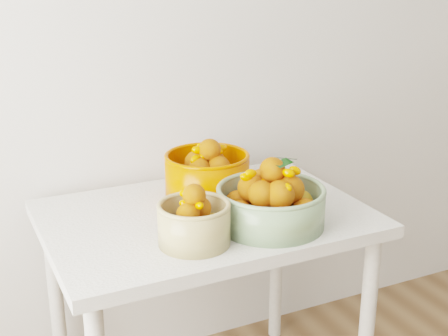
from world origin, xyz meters
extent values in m
cube|color=silver|center=(0.00, 2.00, 1.35)|extent=(4.00, 0.04, 2.70)
cube|color=silver|center=(-0.34, 1.60, 0.73)|extent=(1.00, 0.70, 0.04)
cylinder|color=silver|center=(0.10, 1.31, 0.35)|extent=(0.05, 0.05, 0.71)
cylinder|color=silver|center=(-0.78, 1.89, 0.35)|extent=(0.05, 0.05, 0.71)
cylinder|color=silver|center=(0.10, 1.89, 0.35)|extent=(0.05, 0.05, 0.71)
cylinder|color=tan|center=(-0.46, 1.41, 0.81)|extent=(0.25, 0.25, 0.12)
torus|color=tan|center=(-0.46, 1.41, 0.87)|extent=(0.26, 0.26, 0.01)
sphere|color=#D1660C|center=(-0.41, 1.41, 0.80)|extent=(0.07, 0.07, 0.07)
sphere|color=#D1660C|center=(-0.45, 1.46, 0.80)|extent=(0.07, 0.07, 0.07)
sphere|color=#D1660C|center=(-0.51, 1.41, 0.80)|extent=(0.07, 0.07, 0.07)
sphere|color=#D85D11|center=(-0.46, 1.36, 0.80)|extent=(0.07, 0.07, 0.07)
sphere|color=#D85D11|center=(-0.46, 1.41, 0.80)|extent=(0.07, 0.07, 0.07)
sphere|color=#D85D11|center=(-0.43, 1.43, 0.85)|extent=(0.06, 0.06, 0.06)
sphere|color=#D85D11|center=(-0.48, 1.40, 0.85)|extent=(0.07, 0.07, 0.07)
sphere|color=#D85D11|center=(-0.45, 1.42, 0.89)|extent=(0.07, 0.07, 0.07)
ellipsoid|color=#F96B00|center=(-0.45, 1.38, 0.88)|extent=(0.03, 0.04, 0.04)
ellipsoid|color=#F96B00|center=(-0.48, 1.42, 0.87)|extent=(0.04, 0.04, 0.04)
ellipsoid|color=#F96B00|center=(-0.48, 1.43, 0.90)|extent=(0.04, 0.04, 0.02)
cylinder|color=gray|center=(-0.20, 1.43, 0.81)|extent=(0.39, 0.39, 0.11)
torus|color=gray|center=(-0.20, 1.43, 0.86)|extent=(0.39, 0.39, 0.02)
sphere|color=#D1660C|center=(-0.10, 1.43, 0.80)|extent=(0.08, 0.08, 0.08)
sphere|color=#D85D11|center=(-0.13, 1.51, 0.80)|extent=(0.09, 0.09, 0.09)
sphere|color=#D85D11|center=(-0.20, 1.54, 0.80)|extent=(0.09, 0.09, 0.09)
sphere|color=#D85D11|center=(-0.27, 1.51, 0.80)|extent=(0.08, 0.08, 0.08)
sphere|color=#D85D11|center=(-0.30, 1.43, 0.80)|extent=(0.08, 0.08, 0.08)
sphere|color=#D85D11|center=(-0.27, 1.36, 0.80)|extent=(0.08, 0.08, 0.08)
sphere|color=#D85D11|center=(-0.20, 1.33, 0.80)|extent=(0.08, 0.08, 0.08)
sphere|color=#D85D11|center=(-0.13, 1.36, 0.80)|extent=(0.09, 0.09, 0.09)
sphere|color=#D85D11|center=(-0.20, 1.43, 0.80)|extent=(0.08, 0.08, 0.08)
sphere|color=#D85D11|center=(-0.15, 1.46, 0.87)|extent=(0.07, 0.07, 0.07)
sphere|color=#D85D11|center=(-0.20, 1.49, 0.87)|extent=(0.08, 0.08, 0.08)
sphere|color=#D85D11|center=(-0.25, 1.46, 0.87)|extent=(0.08, 0.08, 0.08)
sphere|color=#D85D11|center=(-0.25, 1.40, 0.87)|extent=(0.08, 0.08, 0.08)
sphere|color=#D85D11|center=(-0.20, 1.37, 0.87)|extent=(0.09, 0.09, 0.09)
sphere|color=#D85D11|center=(-0.15, 1.40, 0.87)|extent=(0.08, 0.08, 0.08)
sphere|color=#D85D11|center=(-0.19, 1.44, 0.92)|extent=(0.08, 0.08, 0.08)
ellipsoid|color=#F96B00|center=(-0.17, 1.39, 0.92)|extent=(0.04, 0.05, 0.03)
ellipsoid|color=#F96B00|center=(-0.19, 1.50, 0.90)|extent=(0.04, 0.05, 0.04)
ellipsoid|color=#F96B00|center=(-0.27, 1.42, 0.93)|extent=(0.04, 0.04, 0.03)
ellipsoid|color=#F96B00|center=(-0.27, 1.45, 0.91)|extent=(0.05, 0.04, 0.04)
ellipsoid|color=#F96B00|center=(-0.15, 1.41, 0.91)|extent=(0.05, 0.04, 0.03)
ellipsoid|color=#F96B00|center=(-0.20, 1.43, 0.92)|extent=(0.05, 0.04, 0.03)
ellipsoid|color=#F96B00|center=(-0.19, 1.36, 0.89)|extent=(0.03, 0.04, 0.03)
ellipsoid|color=#F96B00|center=(-0.14, 1.40, 0.92)|extent=(0.05, 0.04, 0.04)
ellipsoid|color=#F96B00|center=(-0.20, 1.43, 0.91)|extent=(0.05, 0.04, 0.04)
ellipsoid|color=#F96B00|center=(-0.14, 1.47, 0.89)|extent=(0.05, 0.04, 0.04)
ellipsoid|color=#F96B00|center=(-0.23, 1.44, 0.89)|extent=(0.05, 0.04, 0.04)
ellipsoid|color=#F96B00|center=(-0.18, 1.42, 0.90)|extent=(0.05, 0.04, 0.03)
cylinder|color=#C94800|center=(-0.28, 1.72, 0.82)|extent=(0.37, 0.37, 0.15)
torus|color=#C94800|center=(-0.28, 1.72, 0.90)|extent=(0.37, 0.37, 0.01)
sphere|color=#D1660C|center=(-0.19, 1.72, 0.80)|extent=(0.08, 0.08, 0.08)
sphere|color=#D85D11|center=(-0.23, 1.79, 0.80)|extent=(0.07, 0.07, 0.07)
sphere|color=#D85D11|center=(-0.32, 1.79, 0.80)|extent=(0.08, 0.08, 0.08)
sphere|color=#D85D11|center=(-0.36, 1.72, 0.80)|extent=(0.08, 0.08, 0.08)
sphere|color=#D85D11|center=(-0.32, 1.65, 0.80)|extent=(0.09, 0.09, 0.09)
sphere|color=#D85D11|center=(-0.24, 1.64, 0.80)|extent=(0.08, 0.08, 0.08)
sphere|color=#D85D11|center=(-0.28, 1.72, 0.80)|extent=(0.08, 0.08, 0.08)
sphere|color=#D85D11|center=(-0.24, 1.74, 0.86)|extent=(0.07, 0.07, 0.07)
sphere|color=#D85D11|center=(-0.30, 1.76, 0.86)|extent=(0.08, 0.08, 0.08)
sphere|color=#D85D11|center=(-0.32, 1.69, 0.86)|extent=(0.07, 0.07, 0.07)
sphere|color=#D85D11|center=(-0.25, 1.68, 0.86)|extent=(0.08, 0.08, 0.08)
sphere|color=#D85D11|center=(-0.27, 1.72, 0.92)|extent=(0.08, 0.08, 0.08)
ellipsoid|color=#F96B00|center=(-0.28, 1.75, 0.91)|extent=(0.03, 0.05, 0.04)
ellipsoid|color=#F96B00|center=(-0.33, 1.70, 0.90)|extent=(0.05, 0.04, 0.04)
ellipsoid|color=#F96B00|center=(-0.29, 1.71, 0.90)|extent=(0.05, 0.04, 0.03)
ellipsoid|color=#F96B00|center=(-0.25, 1.70, 0.91)|extent=(0.05, 0.04, 0.04)
ellipsoid|color=#F96B00|center=(-0.29, 1.74, 0.89)|extent=(0.05, 0.05, 0.04)
ellipsoid|color=#F96B00|center=(-0.28, 1.75, 0.90)|extent=(0.04, 0.05, 0.04)
ellipsoid|color=#F96B00|center=(-0.27, 1.71, 0.90)|extent=(0.05, 0.05, 0.04)
ellipsoid|color=#F96B00|center=(-0.31, 1.73, 0.92)|extent=(0.05, 0.03, 0.04)
ellipsoid|color=#F96B00|center=(-0.29, 1.73, 0.92)|extent=(0.05, 0.04, 0.04)
ellipsoid|color=#F96B00|center=(-0.30, 1.77, 0.89)|extent=(0.04, 0.05, 0.04)
ellipsoid|color=#F96B00|center=(-0.23, 1.72, 0.91)|extent=(0.04, 0.03, 0.04)
ellipsoid|color=#F96B00|center=(-0.23, 1.75, 0.91)|extent=(0.05, 0.05, 0.03)
camera|label=1|loc=(-1.07, -0.06, 1.53)|focal=50.00mm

